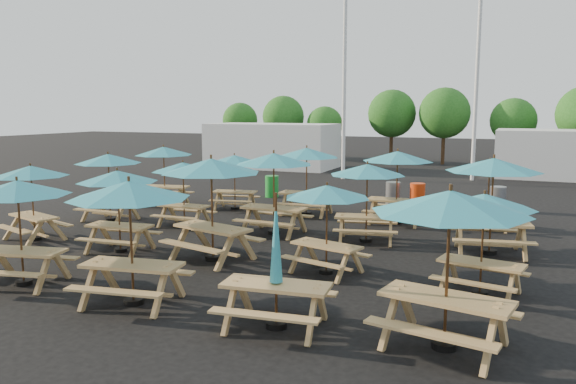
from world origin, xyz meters
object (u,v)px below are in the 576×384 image
at_px(picnic_unit_4, 18,193).
at_px(picnic_unit_5, 118,181).
at_px(picnic_unit_1, 31,175).
at_px(picnic_unit_6, 183,170).
at_px(picnic_unit_12, 276,273).
at_px(picnic_unit_16, 450,210).
at_px(waste_bin_1, 393,194).
at_px(picnic_unit_9, 211,171).
at_px(picnic_unit_11, 307,156).
at_px(picnic_unit_7, 234,162).
at_px(picnic_unit_19, 490,169).
at_px(picnic_unit_17, 484,206).
at_px(waste_bin_0, 272,186).
at_px(picnic_unit_10, 274,163).
at_px(picnic_unit_15, 398,160).
at_px(picnic_unit_18, 494,170).
at_px(waste_bin_3, 498,199).
at_px(picnic_unit_3, 164,154).
at_px(picnic_unit_2, 108,162).
at_px(picnic_unit_8, 129,196).
at_px(picnic_unit_14, 367,174).
at_px(waste_bin_2, 417,195).
at_px(picnic_unit_13, 327,196).

height_order(picnic_unit_4, picnic_unit_5, picnic_unit_4).
bearing_deg(picnic_unit_1, picnic_unit_6, 65.26).
xyz_separation_m(picnic_unit_12, picnic_unit_16, (2.79, 0.25, 1.25)).
bearing_deg(waste_bin_1, picnic_unit_9, -103.89).
bearing_deg(picnic_unit_11, picnic_unit_7, 177.39).
bearing_deg(picnic_unit_19, picnic_unit_6, -151.07).
relative_size(picnic_unit_17, waste_bin_1, 2.58).
height_order(picnic_unit_6, waste_bin_0, picnic_unit_6).
distance_m(picnic_unit_10, picnic_unit_11, 3.26).
xyz_separation_m(picnic_unit_15, waste_bin_1, (-0.86, 3.49, -1.64)).
relative_size(picnic_unit_18, waste_bin_1, 3.08).
distance_m(picnic_unit_12, picnic_unit_17, 4.50).
xyz_separation_m(picnic_unit_15, waste_bin_3, (2.99, 3.70, -1.64)).
distance_m(picnic_unit_7, waste_bin_3, 9.83).
distance_m(picnic_unit_3, waste_bin_1, 9.04).
distance_m(picnic_unit_15, picnic_unit_17, 7.21).
bearing_deg(picnic_unit_2, picnic_unit_7, 52.30).
bearing_deg(picnic_unit_7, picnic_unit_3, 176.29).
bearing_deg(picnic_unit_16, picnic_unit_8, -166.71).
bearing_deg(picnic_unit_8, picnic_unit_14, 58.32).
height_order(picnic_unit_1, waste_bin_2, picnic_unit_1).
bearing_deg(waste_bin_1, picnic_unit_4, -111.59).
bearing_deg(picnic_unit_19, picnic_unit_14, -125.29).
height_order(picnic_unit_11, picnic_unit_19, picnic_unit_11).
bearing_deg(picnic_unit_18, picnic_unit_7, 149.43).
relative_size(picnic_unit_2, picnic_unit_18, 0.81).
height_order(picnic_unit_8, waste_bin_0, picnic_unit_8).
bearing_deg(picnic_unit_7, picnic_unit_5, -99.35).
bearing_deg(picnic_unit_6, picnic_unit_5, -86.87).
bearing_deg(picnic_unit_15, picnic_unit_14, -94.40).
distance_m(picnic_unit_11, picnic_unit_17, 9.30).
height_order(picnic_unit_1, picnic_unit_10, picnic_unit_10).
distance_m(picnic_unit_8, picnic_unit_11, 9.92).
bearing_deg(picnic_unit_4, waste_bin_0, 77.94).
bearing_deg(picnic_unit_13, picnic_unit_19, 80.02).
distance_m(picnic_unit_17, waste_bin_2, 10.52).
bearing_deg(picnic_unit_14, waste_bin_1, 83.31).
relative_size(picnic_unit_12, picnic_unit_15, 0.98).
xyz_separation_m(picnic_unit_12, picnic_unit_18, (3.11, 6.68, 1.23)).
bearing_deg(picnic_unit_7, picnic_unit_15, -14.14).
xyz_separation_m(picnic_unit_12, waste_bin_0, (-6.04, 13.19, -0.51)).
relative_size(picnic_unit_2, picnic_unit_6, 1.09).
bearing_deg(picnic_unit_2, waste_bin_3, 30.79).
distance_m(picnic_unit_18, waste_bin_2, 7.30).
relative_size(picnic_unit_13, waste_bin_3, 2.63).
bearing_deg(picnic_unit_18, picnic_unit_4, -154.96).
distance_m(picnic_unit_3, picnic_unit_12, 13.19).
distance_m(picnic_unit_2, picnic_unit_3, 3.21).
relative_size(picnic_unit_3, waste_bin_0, 2.82).
bearing_deg(picnic_unit_12, picnic_unit_14, 85.67).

